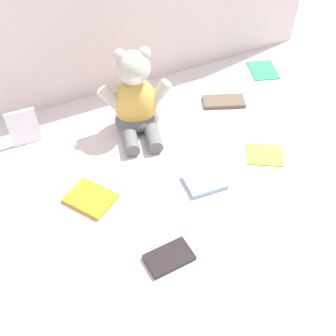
{
  "coord_description": "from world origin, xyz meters",
  "views": [
    {
      "loc": [
        -0.31,
        -0.76,
        0.86
      ],
      "look_at": [
        0.02,
        -0.1,
        0.1
      ],
      "focal_mm": 44.54,
      "sensor_mm": 36.0,
      "label": 1
    }
  ],
  "objects_px": {
    "book_case_3": "(224,101)",
    "book_case_6": "(24,127)",
    "book_case_2": "(265,154)",
    "book_case_4": "(204,182)",
    "book_case_5": "(91,198)",
    "teddy_bear": "(136,102)",
    "book_case_1": "(169,257)",
    "book_case_0": "(263,70)"
  },
  "relations": [
    {
      "from": "book_case_3",
      "to": "book_case_5",
      "type": "xyz_separation_m",
      "value": [
        -0.54,
        -0.21,
        -0.0
      ]
    },
    {
      "from": "book_case_1",
      "to": "book_case_3",
      "type": "xyz_separation_m",
      "value": [
        0.44,
        0.46,
        0.0
      ]
    },
    {
      "from": "book_case_6",
      "to": "book_case_1",
      "type": "bearing_deg",
      "value": -67.65
    },
    {
      "from": "teddy_bear",
      "to": "book_case_0",
      "type": "distance_m",
      "value": 0.56
    },
    {
      "from": "book_case_2",
      "to": "book_case_5",
      "type": "height_order",
      "value": "book_case_5"
    },
    {
      "from": "book_case_5",
      "to": "book_case_0",
      "type": "bearing_deg",
      "value": 169.09
    },
    {
      "from": "book_case_0",
      "to": "book_case_5",
      "type": "height_order",
      "value": "book_case_5"
    },
    {
      "from": "book_case_0",
      "to": "book_case_5",
      "type": "xyz_separation_m",
      "value": [
        -0.78,
        -0.31,
        0.0
      ]
    },
    {
      "from": "teddy_bear",
      "to": "book_case_3",
      "type": "distance_m",
      "value": 0.33
    },
    {
      "from": "book_case_3",
      "to": "book_case_6",
      "type": "distance_m",
      "value": 0.65
    },
    {
      "from": "teddy_bear",
      "to": "book_case_6",
      "type": "bearing_deg",
      "value": -179.85
    },
    {
      "from": "book_case_4",
      "to": "book_case_6",
      "type": "relative_size",
      "value": 0.95
    },
    {
      "from": "book_case_2",
      "to": "book_case_6",
      "type": "height_order",
      "value": "book_case_6"
    },
    {
      "from": "teddy_bear",
      "to": "book_case_2",
      "type": "distance_m",
      "value": 0.42
    },
    {
      "from": "book_case_2",
      "to": "book_case_6",
      "type": "relative_size",
      "value": 0.93
    },
    {
      "from": "book_case_0",
      "to": "book_case_1",
      "type": "bearing_deg",
      "value": -121.04
    },
    {
      "from": "book_case_4",
      "to": "book_case_5",
      "type": "height_order",
      "value": "book_case_4"
    },
    {
      "from": "book_case_6",
      "to": "book_case_2",
      "type": "bearing_deg",
      "value": -28.71
    },
    {
      "from": "book_case_5",
      "to": "book_case_6",
      "type": "relative_size",
      "value": 1.1
    },
    {
      "from": "book_case_1",
      "to": "book_case_5",
      "type": "height_order",
      "value": "same"
    },
    {
      "from": "book_case_4",
      "to": "book_case_2",
      "type": "bearing_deg",
      "value": 99.69
    },
    {
      "from": "book_case_4",
      "to": "book_case_6",
      "type": "xyz_separation_m",
      "value": [
        -0.4,
        0.39,
        0.05
      ]
    },
    {
      "from": "book_case_3",
      "to": "book_case_6",
      "type": "height_order",
      "value": "book_case_6"
    },
    {
      "from": "teddy_bear",
      "to": "book_case_2",
      "type": "height_order",
      "value": "teddy_bear"
    },
    {
      "from": "book_case_1",
      "to": "book_case_6",
      "type": "height_order",
      "value": "book_case_6"
    },
    {
      "from": "book_case_4",
      "to": "book_case_6",
      "type": "distance_m",
      "value": 0.56
    },
    {
      "from": "book_case_3",
      "to": "book_case_4",
      "type": "relative_size",
      "value": 1.31
    },
    {
      "from": "teddy_bear",
      "to": "book_case_2",
      "type": "bearing_deg",
      "value": -29.79
    },
    {
      "from": "teddy_bear",
      "to": "book_case_3",
      "type": "relative_size",
      "value": 1.94
    },
    {
      "from": "book_case_1",
      "to": "book_case_5",
      "type": "distance_m",
      "value": 0.28
    },
    {
      "from": "book_case_5",
      "to": "book_case_6",
      "type": "bearing_deg",
      "value": -105.08
    },
    {
      "from": "teddy_bear",
      "to": "book_case_0",
      "type": "bearing_deg",
      "value": 24.38
    },
    {
      "from": "book_case_3",
      "to": "book_case_6",
      "type": "bearing_deg",
      "value": 103.64
    },
    {
      "from": "book_case_0",
      "to": "book_case_3",
      "type": "distance_m",
      "value": 0.26
    },
    {
      "from": "book_case_0",
      "to": "book_case_2",
      "type": "bearing_deg",
      "value": -105.87
    },
    {
      "from": "book_case_2",
      "to": "book_case_4",
      "type": "xyz_separation_m",
      "value": [
        -0.22,
        -0.02,
        0.0
      ]
    },
    {
      "from": "book_case_1",
      "to": "book_case_5",
      "type": "xyz_separation_m",
      "value": [
        -0.11,
        0.26,
        -0.0
      ]
    },
    {
      "from": "book_case_0",
      "to": "book_case_6",
      "type": "distance_m",
      "value": 0.88
    },
    {
      "from": "book_case_2",
      "to": "book_case_4",
      "type": "height_order",
      "value": "book_case_4"
    },
    {
      "from": "book_case_3",
      "to": "book_case_0",
      "type": "bearing_deg",
      "value": -43.61
    },
    {
      "from": "teddy_bear",
      "to": "book_case_5",
      "type": "bearing_deg",
      "value": -121.56
    },
    {
      "from": "book_case_6",
      "to": "book_case_5",
      "type": "bearing_deg",
      "value": -70.03
    }
  ]
}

